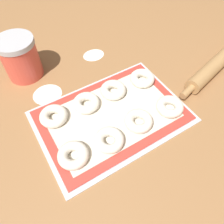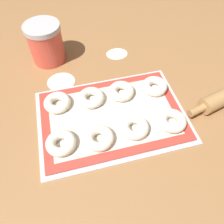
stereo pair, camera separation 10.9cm
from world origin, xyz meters
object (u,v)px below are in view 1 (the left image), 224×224
at_px(bagel_front_mid_right, 139,121).
at_px(bagel_back_far_left, 54,116).
at_px(bagel_front_far_left, 73,155).
at_px(bagel_front_far_right, 170,107).
at_px(baking_tray, 112,116).
at_px(bagel_front_mid_left, 109,140).
at_px(bagel_back_mid_left, 86,103).
at_px(flour_canister, 20,58).
at_px(rolling_pin, 223,58).
at_px(bagel_back_mid_right, 113,90).
at_px(bagel_back_far_right, 142,78).

distance_m(bagel_front_mid_right, bagel_back_far_left, 0.23).
height_order(bagel_front_far_left, bagel_front_far_right, same).
relative_size(baking_tray, bagel_front_mid_left, 5.38).
distance_m(baking_tray, bagel_front_far_right, 0.17).
height_order(bagel_front_far_right, bagel_back_mid_left, same).
bearing_deg(bagel_front_mid_left, baking_tray, 53.82).
xyz_separation_m(bagel_front_far_right, flour_canister, (-0.30, 0.37, 0.04)).
bearing_deg(rolling_pin, bagel_back_mid_left, 172.13).
distance_m(bagel_front_mid_right, bagel_front_far_right, 0.10).
bearing_deg(bagel_back_mid_left, flour_canister, 113.79).
bearing_deg(baking_tray, bagel_front_far_left, -157.27).
bearing_deg(bagel_back_far_left, bagel_back_mid_right, -1.00).
relative_size(bagel_front_far_left, bagel_front_mid_right, 1.00).
relative_size(bagel_back_mid_left, rolling_pin, 0.16).
xyz_separation_m(bagel_front_mid_right, flour_canister, (-0.20, 0.37, 0.04)).
distance_m(bagel_back_mid_right, flour_canister, 0.31).
bearing_deg(rolling_pin, bagel_front_far_right, -166.96).
bearing_deg(bagel_back_far_left, bagel_front_mid_right, -35.62).
relative_size(bagel_front_mid_left, flour_canister, 0.59).
xyz_separation_m(bagel_back_far_right, flour_canister, (-0.30, 0.24, 0.04)).
distance_m(baking_tray, bagel_back_mid_right, 0.09).
distance_m(bagel_front_far_right, rolling_pin, 0.30).
bearing_deg(bagel_back_far_right, flour_canister, 141.50).
xyz_separation_m(flour_canister, rolling_pin, (0.59, -0.30, -0.04)).
relative_size(bagel_front_mid_right, flour_canister, 0.59).
bearing_deg(bagel_front_mid_right, bagel_back_mid_right, 89.51).
distance_m(bagel_front_far_right, flour_canister, 0.48).
bearing_deg(bagel_front_far_left, bagel_back_far_right, 22.70).
xyz_separation_m(bagel_back_mid_right, bagel_back_far_right, (0.10, -0.01, 0.00)).
bearing_deg(bagel_back_far_right, bagel_back_far_left, 178.28).
distance_m(baking_tray, bagel_front_mid_left, 0.09).
bearing_deg(bagel_back_far_left, flour_canister, 91.47).
bearing_deg(bagel_front_far_right, bagel_front_mid_right, 176.84).
distance_m(bagel_back_mid_left, bagel_back_far_right, 0.20).
xyz_separation_m(bagel_back_far_left, flour_canister, (-0.01, 0.23, 0.04)).
height_order(baking_tray, bagel_front_mid_left, bagel_front_mid_left).
height_order(baking_tray, bagel_back_far_right, bagel_back_far_right).
relative_size(baking_tray, bagel_back_mid_left, 5.38).
bearing_deg(bagel_back_far_left, bagel_front_far_left, -92.00).
height_order(bagel_back_mid_right, bagel_back_far_right, same).
bearing_deg(bagel_back_mid_right, flour_canister, 130.06).
bearing_deg(bagel_back_mid_left, baking_tray, -55.37).
relative_size(bagel_back_mid_right, flour_canister, 0.59).
height_order(baking_tray, flour_canister, flour_canister).
distance_m(bagel_front_mid_left, flour_canister, 0.39).
height_order(bagel_front_far_right, rolling_pin, rolling_pin).
height_order(bagel_back_mid_left, bagel_back_far_right, same).
bearing_deg(bagel_front_far_right, bagel_front_mid_left, -179.34).
relative_size(bagel_front_mid_right, bagel_back_far_right, 1.00).
relative_size(bagel_back_far_left, rolling_pin, 0.16).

